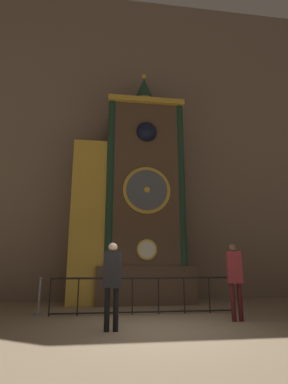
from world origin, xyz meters
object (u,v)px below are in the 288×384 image
(clock_tower, at_px, (134,199))
(stanchion_post, at_px, (39,303))
(visitor_near, at_px, (112,277))

(clock_tower, xyz_separation_m, stanchion_post, (-2.72, -2.18, -3.35))
(stanchion_post, bearing_deg, visitor_near, -50.06)
(visitor_near, relative_size, stanchion_post, 1.80)
(clock_tower, bearing_deg, visitor_near, -101.27)
(clock_tower, distance_m, visitor_near, 5.18)
(stanchion_post, bearing_deg, clock_tower, 38.71)
(visitor_near, distance_m, stanchion_post, 2.97)
(visitor_near, bearing_deg, clock_tower, 91.52)
(visitor_near, bearing_deg, stanchion_post, 142.73)
(clock_tower, relative_size, visitor_near, 5.16)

